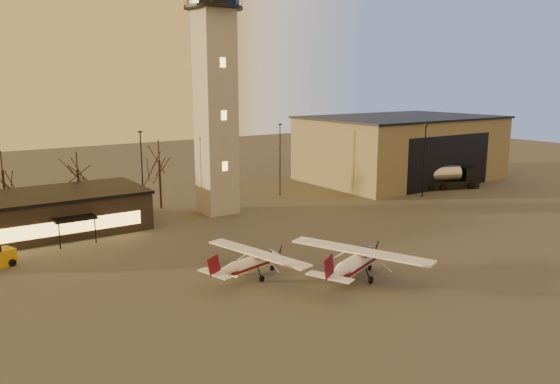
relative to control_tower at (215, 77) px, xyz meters
name	(u,v)px	position (x,y,z in m)	size (l,w,h in m)	color
ground	(396,286)	(0.00, -30.00, -16.33)	(220.00, 220.00, 0.00)	#43403D
control_tower	(215,77)	(0.00, 0.00, 0.00)	(6.80, 6.80, 32.60)	#9E9C96
hangar	(401,148)	(36.00, 3.98, -11.17)	(30.60, 20.60, 10.30)	#7B6E50
terminal	(20,216)	(-21.99, 1.98, -14.17)	(25.40, 12.20, 4.30)	black
light_poles	(217,168)	(0.50, 1.00, -10.92)	(58.50, 12.25, 10.14)	black
tree_row	(81,165)	(-13.70, 9.16, -10.39)	(37.20, 9.20, 8.80)	black
cessna_front	(358,265)	(-1.40, -27.00, -15.17)	(9.86, 11.92, 3.38)	white
cessna_rear	(255,265)	(-8.20, -21.93, -15.31)	(8.56, 10.71, 2.96)	white
fuel_truck	(447,179)	(35.57, -5.98, -14.94)	(9.76, 5.77, 3.49)	black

